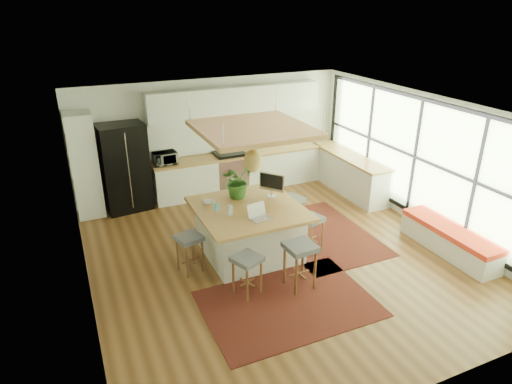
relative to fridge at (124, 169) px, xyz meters
name	(u,v)px	position (x,y,z in m)	size (l,w,h in m)	color
floor	(277,255)	(2.15, -3.19, -0.93)	(7.00, 7.00, 0.00)	#573419
ceiling	(280,110)	(2.15, -3.19, 1.78)	(7.00, 7.00, 0.00)	white
wall_back	(213,136)	(2.15, 0.31, 0.42)	(6.50, 6.50, 0.00)	silver
wall_front	(425,302)	(2.15, -6.69, 0.42)	(6.50, 6.50, 0.00)	silver
wall_left	(79,222)	(-1.10, -3.19, 0.42)	(7.00, 7.00, 0.00)	silver
wall_right	(424,162)	(5.40, -3.19, 0.42)	(7.00, 7.00, 0.00)	silver
window_wall	(423,160)	(5.37, -3.19, 0.47)	(0.10, 6.20, 2.60)	black
pantry	(85,166)	(-0.80, -0.01, 0.20)	(0.55, 0.60, 2.25)	silver
back_counter_base	(240,172)	(2.70, -0.01, -0.49)	(4.20, 0.60, 0.88)	silver
back_counter_top	(239,154)	(2.70, -0.01, -0.03)	(4.24, 0.64, 0.05)	olive
backsplash	(234,133)	(2.70, 0.29, 0.43)	(4.20, 0.02, 0.80)	white
upper_cabinets	(236,102)	(2.70, 0.13, 1.22)	(4.20, 0.34, 0.70)	silver
range	(230,171)	(2.45, -0.01, -0.43)	(0.76, 0.62, 1.00)	#A5A5AA
right_counter_base	(349,174)	(5.08, -1.19, -0.49)	(0.60, 2.50, 0.88)	silver
right_counter_top	(350,156)	(5.08, -1.19, -0.03)	(0.64, 2.54, 0.05)	olive
window_bench	(449,240)	(5.10, -4.39, -0.68)	(0.52, 2.00, 0.50)	silver
ceiling_panel	(253,144)	(1.85, -2.79, 1.12)	(1.86, 1.86, 0.80)	olive
rug_near	(289,304)	(1.67, -4.57, -0.92)	(2.60, 1.80, 0.01)	black
rug_right	(321,234)	(3.31, -2.85, -0.92)	(1.80, 2.60, 0.01)	black
fridge	(124,169)	(0.00, 0.00, 0.00)	(0.97, 0.76, 1.94)	black
island	(249,230)	(1.71, -2.91, -0.46)	(1.85, 1.85, 0.93)	olive
stool_near_left	(247,275)	(1.19, -4.06, -0.57)	(0.40, 0.40, 0.68)	#4F5357
stool_near_right	(299,268)	(2.04, -4.22, -0.57)	(0.46, 0.46, 0.78)	#4F5357
stool_right_front	(311,232)	(2.83, -3.25, -0.57)	(0.39, 0.39, 0.67)	#4F5357
stool_right_back	(291,215)	(2.83, -2.45, -0.57)	(0.43, 0.43, 0.72)	#4F5357
stool_left_side	(190,253)	(0.56, -3.05, -0.57)	(0.40, 0.40, 0.68)	#4F5357
laptop	(261,213)	(1.72, -3.41, 0.12)	(0.36, 0.38, 0.27)	#A5A5AA
monitor	(272,184)	(2.30, -2.64, 0.26)	(0.50, 0.18, 0.47)	#A5A5AA
microwave	(165,157)	(0.90, -0.04, 0.17)	(0.51, 0.28, 0.34)	#A5A5AA
island_plant	(237,184)	(1.71, -2.39, 0.26)	(0.60, 0.67, 0.52)	#1E4C19
island_bowl	(208,203)	(1.11, -2.47, 0.03)	(0.21, 0.21, 0.05)	silver
island_bottle_0	(217,206)	(1.16, -2.81, 0.10)	(0.07, 0.07, 0.19)	#39B9E6
island_bottle_1	(231,210)	(1.31, -3.06, 0.10)	(0.07, 0.07, 0.19)	silver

